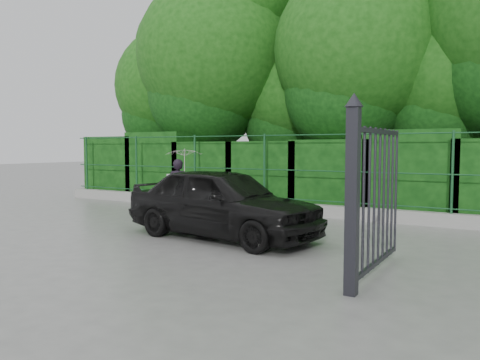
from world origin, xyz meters
The scene contains 8 objects.
ground centered at (0.00, 0.00, 0.00)m, with size 80.00×80.00×0.00m, color gray.
kerb centered at (0.00, 4.50, 0.15)m, with size 14.00×0.25×0.30m, color #9E9E99.
fence centered at (0.22, 4.50, 1.20)m, with size 14.13×0.06×1.80m.
hedge centered at (-0.09, 5.50, 1.02)m, with size 14.20×1.20×2.23m.
trees centered at (1.14, 7.74, 4.62)m, with size 17.10×6.15×8.08m.
gate centered at (4.60, -0.72, 1.19)m, with size 0.22×2.33×2.36m.
woman centered at (-0.80, 2.50, 1.14)m, with size 0.90×0.89×1.72m.
car centered at (1.38, 0.95, 0.69)m, with size 1.62×4.03×1.37m, color black.
Camera 1 is at (6.27, -6.50, 1.74)m, focal length 35.00 mm.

